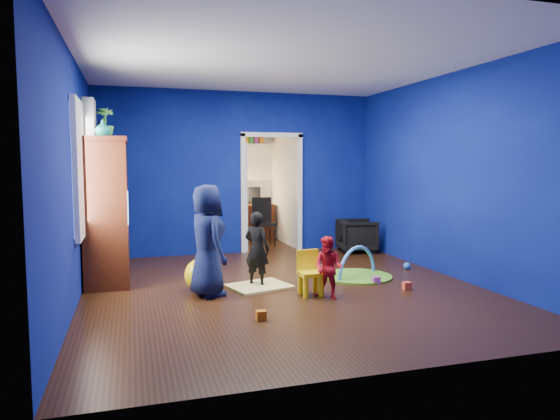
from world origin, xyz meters
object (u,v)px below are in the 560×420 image
object	(u,v)px
child_navy	(207,240)
kid_chair	(311,275)
vase	(103,128)
study_desk	(253,222)
tv_armoire	(107,211)
crt_tv	(110,208)
folding_chair	(264,223)
play_mat	(357,276)
armchair	(357,236)
child_black	(257,249)
toddler_red	(328,268)
hopper_ball	(201,275)

from	to	relation	value
child_navy	kid_chair	world-z (taller)	child_navy
vase	study_desk	bearing A→B (deg)	51.75
tv_armoire	study_desk	distance (m)	4.33
crt_tv	folding_chair	size ratio (longest dim) A/B	0.76
child_navy	play_mat	bearing A→B (deg)	-95.19
play_mat	folding_chair	size ratio (longest dim) A/B	1.07
armchair	tv_armoire	size ratio (longest dim) A/B	0.34
crt_tv	kid_chair	xyz separation A→B (m)	(2.38, -1.42, -0.77)
child_black	toddler_red	xyz separation A→B (m)	(0.67, -0.86, -0.12)
child_black	folding_chair	xyz separation A→B (m)	(0.90, 3.05, -0.04)
armchair	kid_chair	bearing A→B (deg)	154.07
play_mat	child_navy	bearing A→B (deg)	-170.11
toddler_red	armchair	bearing A→B (deg)	105.74
vase	hopper_ball	bearing A→B (deg)	-24.28
child_black	kid_chair	bearing A→B (deg)	173.62
tv_armoire	hopper_ball	xyz separation A→B (m)	(1.15, -0.82, -0.77)
child_navy	crt_tv	bearing A→B (deg)	32.28
kid_chair	folding_chair	distance (m)	3.74
armchair	crt_tv	world-z (taller)	crt_tv
child_black	child_navy	world-z (taller)	child_navy
vase	crt_tv	bearing A→B (deg)	82.41
kid_chair	folding_chair	world-z (taller)	folding_chair
child_navy	vase	size ratio (longest dim) A/B	6.59
tv_armoire	kid_chair	bearing A→B (deg)	-30.37
hopper_ball	play_mat	world-z (taller)	hopper_ball
crt_tv	hopper_ball	size ratio (longest dim) A/B	1.68
toddler_red	vase	bearing A→B (deg)	-160.14
hopper_ball	kid_chair	distance (m)	1.40
play_mat	tv_armoire	bearing A→B (deg)	168.56
child_black	toddler_red	bearing A→B (deg)	173.29
vase	crt_tv	distance (m)	1.09
toddler_red	crt_tv	distance (m)	3.07
crt_tv	folding_chair	distance (m)	3.63
kid_chair	vase	bearing A→B (deg)	154.38
crt_tv	hopper_ball	distance (m)	1.60
child_navy	hopper_ball	world-z (taller)	child_navy
child_black	vase	bearing A→B (deg)	31.67
vase	folding_chair	world-z (taller)	vase
child_black	folding_chair	distance (m)	3.18
crt_tv	play_mat	bearing A→B (deg)	-11.57
child_navy	play_mat	world-z (taller)	child_navy
vase	crt_tv	world-z (taller)	vase
hopper_ball	study_desk	xyz separation A→B (m)	(1.65, 4.07, 0.17)
hopper_ball	study_desk	distance (m)	4.40
kid_chair	folding_chair	size ratio (longest dim) A/B	0.54
kid_chair	play_mat	bearing A→B (deg)	36.09
armchair	kid_chair	xyz separation A→B (m)	(-1.86, -2.61, -0.05)
child_black	folding_chair	bearing A→B (deg)	-61.11
armchair	folding_chair	distance (m)	1.85
armchair	kid_chair	distance (m)	3.20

